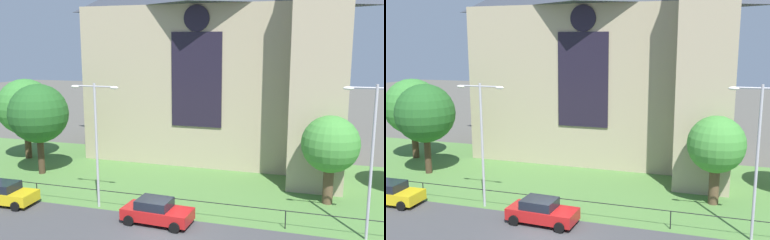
# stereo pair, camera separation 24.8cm
# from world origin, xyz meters

# --- Properties ---
(ground) EXTENTS (160.00, 160.00, 0.00)m
(ground) POSITION_xyz_m (0.00, 10.00, 0.00)
(ground) COLOR #56544C
(grass_verge) EXTENTS (120.00, 20.00, 0.01)m
(grass_verge) POSITION_xyz_m (0.00, 8.00, 0.00)
(grass_verge) COLOR #517F3D
(grass_verge) RESTS_ON ground
(church_building) EXTENTS (23.20, 16.20, 26.00)m
(church_building) POSITION_xyz_m (-1.12, 18.40, 10.27)
(church_building) COLOR tan
(church_building) RESTS_ON ground
(iron_railing) EXTENTS (34.28, 0.07, 1.13)m
(iron_railing) POSITION_xyz_m (-1.89, 2.50, 0.98)
(iron_railing) COLOR black
(iron_railing) RESTS_ON ground
(tree_right_near) EXTENTS (3.83, 3.83, 6.05)m
(tree_right_near) POSITION_xyz_m (9.03, 7.49, 4.08)
(tree_right_near) COLOR brown
(tree_right_near) RESTS_ON ground
(tree_left_near) EXTENTS (4.84, 4.84, 7.51)m
(tree_left_near) POSITION_xyz_m (-13.83, 7.64, 5.07)
(tree_left_near) COLOR #423021
(tree_left_near) RESTS_ON ground
(tree_left_far) EXTENTS (5.21, 5.21, 7.55)m
(tree_left_far) POSITION_xyz_m (-18.11, 11.47, 4.91)
(tree_left_far) COLOR #4C3823
(tree_left_far) RESTS_ON ground
(streetlamp_near) EXTENTS (3.37, 0.26, 8.24)m
(streetlamp_near) POSITION_xyz_m (-5.53, 2.40, 5.24)
(streetlamp_near) COLOR #B2B2B7
(streetlamp_near) RESTS_ON ground
(streetlamp_far) EXTENTS (3.37, 0.26, 8.62)m
(streetlamp_far) POSITION_xyz_m (11.07, 2.40, 5.45)
(streetlamp_far) COLOR #B2B2B7
(streetlamp_far) RESTS_ON ground
(parked_car_yellow) EXTENTS (4.25, 2.11, 1.51)m
(parked_car_yellow) POSITION_xyz_m (-11.83, 0.92, 0.74)
(parked_car_yellow) COLOR gold
(parked_car_yellow) RESTS_ON ground
(parked_car_red) EXTENTS (4.28, 2.19, 1.51)m
(parked_car_red) POSITION_xyz_m (-0.83, 1.02, 0.74)
(parked_car_red) COLOR #B21919
(parked_car_red) RESTS_ON ground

